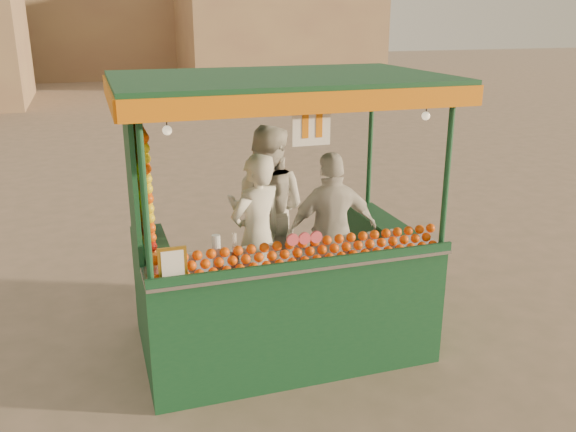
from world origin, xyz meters
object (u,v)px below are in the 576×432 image
object	(u,v)px
vendor_middle	(267,210)
vendor_right	(332,232)
juice_cart	(276,270)
vendor_left	(257,237)

from	to	relation	value
vendor_middle	vendor_right	xyz separation A→B (m)	(0.50, -0.58, -0.10)
juice_cart	vendor_left	world-z (taller)	juice_cart
vendor_left	vendor_middle	xyz separation A→B (m)	(0.24, 0.51, 0.08)
vendor_middle	vendor_right	bearing A→B (deg)	161.62
vendor_left	vendor_right	bearing A→B (deg)	151.29
vendor_left	vendor_middle	size ratio (longest dim) A/B	0.91
vendor_left	vendor_right	world-z (taller)	vendor_left
vendor_left	vendor_right	size ratio (longest dim) A/B	1.02
vendor_middle	vendor_right	distance (m)	0.78
vendor_right	vendor_middle	bearing A→B (deg)	-47.19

